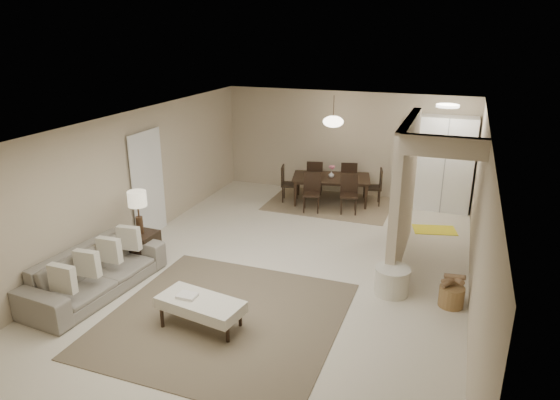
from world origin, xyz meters
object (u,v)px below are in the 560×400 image
at_px(round_pouf, 392,281).
at_px(pantry_cabinet, 445,164).
at_px(sofa, 95,272).
at_px(ottoman_bench, 200,305).
at_px(side_table, 142,248).
at_px(dining_table, 331,190).
at_px(wicker_basket, 451,296).

bearing_deg(round_pouf, pantry_cabinet, 83.52).
relative_size(sofa, round_pouf, 4.26).
relative_size(ottoman_bench, side_table, 2.30).
distance_m(ottoman_bench, dining_table, 5.62).
bearing_deg(pantry_cabinet, side_table, -135.55).
bearing_deg(dining_table, pantry_cabinet, -1.94).
distance_m(side_table, round_pouf, 4.29).
height_order(pantry_cabinet, ottoman_bench, pantry_cabinet).
relative_size(pantry_cabinet, ottoman_bench, 1.67).
bearing_deg(pantry_cabinet, dining_table, -168.78).
relative_size(round_pouf, dining_table, 0.31).
xyz_separation_m(sofa, side_table, (0.05, 1.13, -0.07)).
bearing_deg(sofa, pantry_cabinet, -34.97).
bearing_deg(ottoman_bench, wicker_basket, 37.65).
relative_size(wicker_basket, dining_table, 0.21).
xyz_separation_m(wicker_basket, dining_table, (-2.85, 3.84, 0.16)).
xyz_separation_m(sofa, dining_table, (2.35, 5.31, -0.03)).
distance_m(round_pouf, wicker_basket, 0.89).
height_order(sofa, ottoman_bench, sofa).
relative_size(side_table, wicker_basket, 1.50).
relative_size(ottoman_bench, wicker_basket, 3.45).
xyz_separation_m(sofa, round_pouf, (4.32, 1.54, -0.13)).
distance_m(ottoman_bench, wicker_basket, 3.66).
bearing_deg(pantry_cabinet, sofa, -129.65).
xyz_separation_m(ottoman_bench, wicker_basket, (3.20, 1.77, -0.19)).
height_order(pantry_cabinet, wicker_basket, pantry_cabinet).
height_order(pantry_cabinet, sofa, pantry_cabinet).
bearing_deg(round_pouf, ottoman_bench, -141.53).
bearing_deg(wicker_basket, ottoman_bench, -151.05).
bearing_deg(wicker_basket, sofa, -164.21).
distance_m(sofa, ottoman_bench, 2.02).
height_order(side_table, wicker_basket, side_table).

